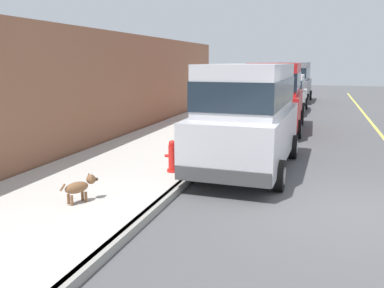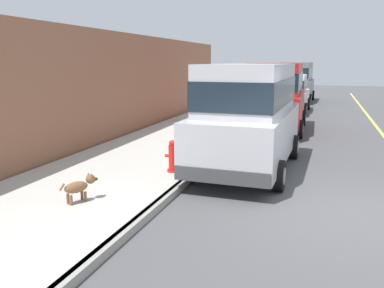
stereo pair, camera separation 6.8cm
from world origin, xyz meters
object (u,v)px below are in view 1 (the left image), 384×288
Objects in this scene: car_white_sedan at (287,93)px; dog_brown at (80,186)px; car_silver_van at (248,112)px; fire_hydrant at (172,157)px; car_red_van at (275,94)px; car_grey_van at (294,80)px.

car_white_sedan reaches higher than dog_brown.
car_white_sedan is at bearing 81.68° from dog_brown.
car_silver_van is 2.16m from fire_hydrant.
car_red_van reaches higher than car_white_sedan.
car_grey_van is 6.84× the size of fire_hydrant.
fire_hydrant is (-1.43, -13.23, -0.51)m from car_white_sedan.
dog_brown is at bearing -109.76° from fire_hydrant.
car_grey_van is at bearing 90.15° from car_red_van.
car_silver_van is 1.00× the size of car_red_van.
car_red_van is (-0.01, 5.97, 0.00)m from car_silver_van.
car_red_van is at bearing 90.09° from car_silver_van.
car_red_van is 7.13× the size of dog_brown.
car_white_sedan is (-0.04, 11.94, -0.41)m from car_silver_van.
car_white_sedan is 13.31m from fire_hydrant.
car_grey_van is at bearing 90.13° from car_silver_van.
car_grey_van reaches higher than fire_hydrant.
car_white_sedan is 15.77m from dog_brown.
car_grey_van is at bearing 90.00° from car_white_sedan.
dog_brown is (-2.32, -3.65, -0.97)m from car_silver_van.
car_grey_van reaches higher than dog_brown.
fire_hydrant is (0.85, 2.37, 0.05)m from dog_brown.
car_white_sedan is at bearing 90.19° from car_silver_van.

